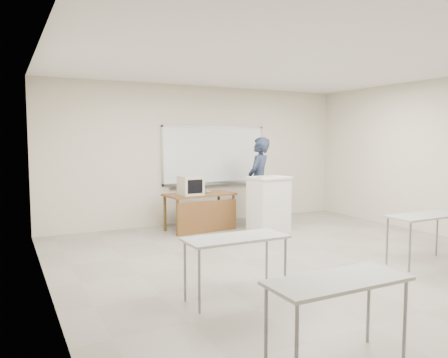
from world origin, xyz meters
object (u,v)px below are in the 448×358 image
instructor_desk (202,204)px  podium (269,204)px  mouse (208,192)px  keyboard (266,177)px  whiteboard (214,156)px  presenter (259,181)px  crt_monitor (190,185)px  laptop (192,190)px

instructor_desk → podium: podium is taller
mouse → keyboard: bearing=-40.6°
whiteboard → instructor_desk: 1.45m
whiteboard → presenter: 1.18m
whiteboard → presenter: (0.68, -0.80, -0.54)m
instructor_desk → presenter: size_ratio=0.74×
crt_monitor → mouse: (0.45, 0.13, -0.17)m
whiteboard → instructor_desk: bearing=-129.3°
podium → presenter: bearing=67.3°
podium → crt_monitor: crt_monitor is taller
keyboard → presenter: presenter is taller
podium → keyboard: 0.59m
instructor_desk → keyboard: 1.40m
instructor_desk → mouse: 0.33m
crt_monitor → presenter: (1.63, 0.07, 0.01)m
laptop → keyboard: bearing=-42.8°
instructor_desk → podium: size_ratio=1.27×
whiteboard → instructor_desk: whiteboard is taller
crt_monitor → keyboard: size_ratio=1.14×
podium → keyboard: (-0.15, -0.12, 0.56)m
instructor_desk → crt_monitor: crt_monitor is taller
mouse → keyboard: (0.85, -0.85, 0.34)m
presenter → crt_monitor: bearing=-35.4°
podium → laptop: (-1.30, 0.88, 0.26)m
podium → whiteboard: bearing=101.1°
whiteboard → podium: 1.81m
crt_monitor → laptop: size_ratio=1.28×
whiteboard → crt_monitor: (-0.95, -0.87, -0.54)m
crt_monitor → mouse: 0.50m
podium → presenter: size_ratio=0.58×
crt_monitor → keyboard: 1.50m
instructor_desk → laptop: laptop is taller
crt_monitor → presenter: size_ratio=0.24×
instructor_desk → keyboard: bearing=-40.2°
podium → mouse: podium is taller
instructor_desk → laptop: (-0.10, 0.27, 0.27)m
mouse → presenter: 1.19m
crt_monitor → instructor_desk: bearing=1.7°
whiteboard → laptop: (-0.80, -0.59, -0.67)m
whiteboard → laptop: whiteboard is taller
whiteboard → mouse: 1.14m
laptop → keyboard: 1.55m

